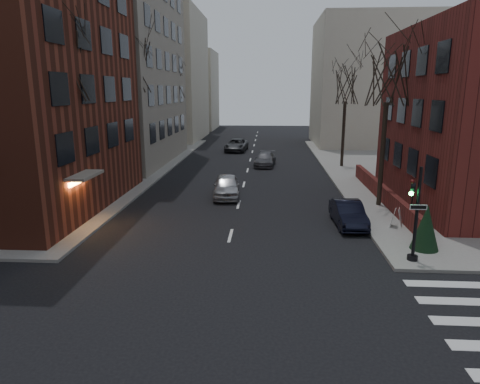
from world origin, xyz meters
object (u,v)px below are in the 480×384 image
(tree_left_b, at_px, (134,67))
(tree_right_b, at_px, (346,85))
(tree_left_c, at_px, (173,82))
(car_lane_far, at_px, (236,145))
(parked_sedan, at_px, (348,214))
(traffic_signal, at_px, (415,220))
(sandwich_board, at_px, (397,218))
(tree_right_a, at_px, (389,75))
(evergreen_shrub, at_px, (426,227))
(car_lane_gray, at_px, (265,159))
(tree_left_a, at_px, (64,64))
(streetlamp_far, at_px, (183,115))
(streetlamp_near, at_px, (129,131))
(car_lane_silver, at_px, (227,186))

(tree_left_b, relative_size, tree_right_b, 1.18)
(tree_left_c, distance_m, car_lane_far, 10.31)
(tree_left_b, height_order, parked_sedan, tree_left_b)
(car_lane_far, bearing_deg, tree_left_c, -156.16)
(traffic_signal, xyz_separation_m, sandwich_board, (0.69, 4.62, -1.28))
(tree_left_c, xyz_separation_m, parked_sedan, (15.00, -25.93, -7.36))
(tree_left_c, xyz_separation_m, tree_right_a, (17.60, -22.00, 0.00))
(tree_left_c, height_order, tree_right_a, same)
(tree_right_b, xyz_separation_m, evergreen_shrub, (0.13, -21.67, -6.41))
(car_lane_gray, bearing_deg, traffic_signal, -68.70)
(tree_right_b, xyz_separation_m, parked_sedan, (-2.60, -17.93, -6.92))
(tree_right_a, xyz_separation_m, parked_sedan, (-2.60, -3.93, -7.36))
(parked_sedan, bearing_deg, tree_left_a, 177.78)
(tree_left_b, relative_size, streetlamp_far, 1.72)
(car_lane_far, bearing_deg, tree_right_a, -61.92)
(tree_left_a, relative_size, tree_left_c, 1.06)
(traffic_signal, bearing_deg, tree_right_a, 84.53)
(tree_right_b, bearing_deg, tree_left_a, -134.36)
(streetlamp_near, height_order, sandwich_board, streetlamp_near)
(parked_sedan, relative_size, car_lane_far, 0.78)
(car_lane_gray, distance_m, evergreen_shrub, 23.28)
(parked_sedan, bearing_deg, tree_left_c, 117.55)
(tree_left_a, distance_m, sandwich_board, 19.12)
(tree_right_b, xyz_separation_m, streetlamp_far, (-17.00, 10.00, -3.35))
(traffic_signal, height_order, streetlamp_near, streetlamp_near)
(parked_sedan, bearing_deg, streetlamp_near, 148.67)
(tree_right_b, relative_size, parked_sedan, 2.27)
(tree_left_a, relative_size, streetlamp_far, 1.63)
(tree_right_a, relative_size, parked_sedan, 2.40)
(tree_left_c, bearing_deg, tree_left_a, -90.00)
(traffic_signal, xyz_separation_m, tree_left_a, (-16.74, 5.01, 6.56))
(car_lane_far, distance_m, evergreen_shrub, 33.90)
(streetlamp_near, xyz_separation_m, streetlamp_far, (0.00, 20.00, 0.00))
(tree_left_a, xyz_separation_m, parked_sedan, (15.00, 0.07, -7.80))
(sandwich_board, bearing_deg, parked_sedan, -169.10)
(car_lane_silver, bearing_deg, tree_left_a, -147.14)
(traffic_signal, xyz_separation_m, streetlamp_far, (-16.14, 33.01, 2.33))
(car_lane_gray, relative_size, car_lane_far, 0.85)
(tree_left_c, distance_m, evergreen_shrub, 35.24)
(tree_left_a, xyz_separation_m, evergreen_shrub, (17.73, -3.67, -7.29))
(tree_left_a, bearing_deg, tree_left_c, 90.00)
(streetlamp_near, distance_m, car_lane_gray, 14.72)
(streetlamp_near, bearing_deg, tree_left_c, 91.91)
(tree_right_b, relative_size, streetlamp_near, 1.46)
(car_lane_far, relative_size, sandwich_board, 5.39)
(tree_left_b, distance_m, parked_sedan, 20.86)
(tree_left_c, xyz_separation_m, streetlamp_near, (0.60, -18.00, -3.79))
(car_lane_gray, bearing_deg, car_lane_far, 115.46)
(parked_sedan, height_order, car_lane_gray, parked_sedan)
(streetlamp_far, distance_m, sandwich_board, 33.19)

